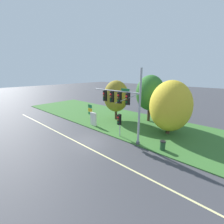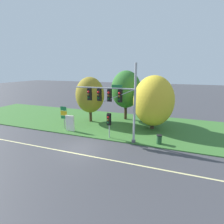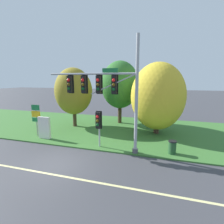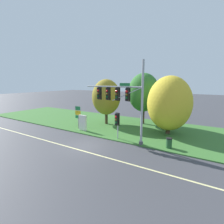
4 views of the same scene
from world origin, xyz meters
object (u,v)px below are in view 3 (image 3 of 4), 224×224
trash_bin (172,147)px  traffic_signal_mast (106,89)px  pedestrian_signal_near_kerb (98,122)px  route_sign_post (36,116)px  info_kiosk (44,128)px  tree_behind_signpost (158,96)px  tree_left_of_mast (120,85)px  tree_nearest_road (74,91)px

trash_bin → traffic_signal_mast: bearing=-172.5°
pedestrian_signal_near_kerb → trash_bin: size_ratio=2.98×
traffic_signal_mast → pedestrian_signal_near_kerb: traffic_signal_mast is taller
route_sign_post → info_kiosk: (1.03, -0.32, -0.93)m
traffic_signal_mast → route_sign_post: bearing=171.1°
tree_behind_signpost → info_kiosk: tree_behind_signpost is taller
pedestrian_signal_near_kerb → trash_bin: bearing=4.3°
pedestrian_signal_near_kerb → tree_left_of_mast: tree_left_of_mast is taller
route_sign_post → tree_nearest_road: size_ratio=0.46×
tree_behind_signpost → trash_bin: tree_behind_signpost is taller
traffic_signal_mast → info_kiosk: 6.91m
traffic_signal_mast → tree_behind_signpost: size_ratio=1.19×
traffic_signal_mast → tree_nearest_road: 7.51m
tree_left_of_mast → info_kiosk: bearing=-124.0°
traffic_signal_mast → info_kiosk: size_ratio=4.15×
route_sign_post → tree_behind_signpost: (10.25, 3.98, 1.64)m
tree_behind_signpost → info_kiosk: bearing=-155.0°
tree_nearest_road → tree_left_of_mast: bearing=33.2°
route_sign_post → trash_bin: bearing=-2.4°
route_sign_post → pedestrian_signal_near_kerb: bearing=-8.0°
traffic_signal_mast → tree_nearest_road: size_ratio=1.26×
pedestrian_signal_near_kerb → trash_bin: 5.49m
tree_nearest_road → tree_left_of_mast: tree_left_of_mast is taller
tree_nearest_road → info_kiosk: tree_nearest_road is taller
tree_nearest_road → trash_bin: bearing=-24.6°
tree_left_of_mast → tree_nearest_road: bearing=-146.8°
pedestrian_signal_near_kerb → route_sign_post: route_sign_post is taller
pedestrian_signal_near_kerb → info_kiosk: pedestrian_signal_near_kerb is taller
traffic_signal_mast → info_kiosk: (-5.94, 0.78, -3.45)m
tree_behind_signpost → trash_bin: 5.56m
tree_nearest_road → tree_left_of_mast: (4.36, 2.85, 0.63)m
route_sign_post → info_kiosk: size_ratio=1.53×
route_sign_post → tree_left_of_mast: bearing=49.5°
trash_bin → tree_left_of_mast: bearing=127.2°
tree_left_of_mast → traffic_signal_mast: bearing=-82.5°
info_kiosk → tree_behind_signpost: bearing=25.0°
trash_bin → info_kiosk: bearing=179.1°
traffic_signal_mast → tree_behind_signpost: 6.10m
pedestrian_signal_near_kerb → tree_nearest_road: 7.08m
tree_behind_signpost → trash_bin: size_ratio=7.11×
trash_bin → tree_nearest_road: bearing=155.4°
tree_behind_signpost → info_kiosk: (-9.21, -4.30, -2.57)m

